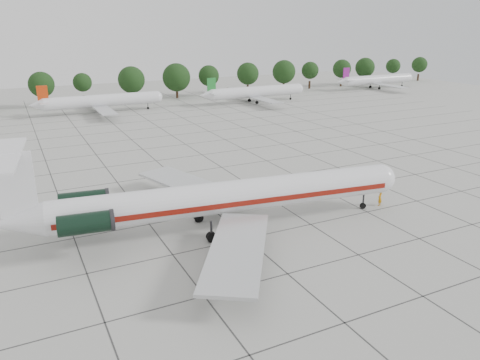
{
  "coord_description": "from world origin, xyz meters",
  "views": [
    {
      "loc": [
        -20.15,
        -46.96,
        21.24
      ],
      "look_at": [
        3.22,
        -0.02,
        3.5
      ],
      "focal_mm": 35.0,
      "sensor_mm": 36.0,
      "label": 1
    }
  ],
  "objects_px": {
    "main_airliner": "(210,199)",
    "ground_crew": "(380,198)",
    "bg_airliner_c": "(102,101)",
    "bg_airliner_d": "(256,92)",
    "bg_airliner_e": "(377,80)"
  },
  "relations": [
    {
      "from": "main_airliner",
      "to": "bg_airliner_d",
      "type": "relative_size",
      "value": 1.55
    },
    {
      "from": "bg_airliner_c",
      "to": "bg_airliner_e",
      "type": "relative_size",
      "value": 1.0
    },
    {
      "from": "main_airliner",
      "to": "bg_airliner_e",
      "type": "bearing_deg",
      "value": 47.46
    },
    {
      "from": "bg_airliner_c",
      "to": "bg_airliner_d",
      "type": "relative_size",
      "value": 1.0
    },
    {
      "from": "ground_crew",
      "to": "bg_airliner_d",
      "type": "height_order",
      "value": "bg_airliner_d"
    },
    {
      "from": "main_airliner",
      "to": "bg_airliner_d",
      "type": "height_order",
      "value": "main_airliner"
    },
    {
      "from": "ground_crew",
      "to": "bg_airliner_c",
      "type": "bearing_deg",
      "value": -102.37
    },
    {
      "from": "bg_airliner_c",
      "to": "bg_airliner_d",
      "type": "xyz_separation_m",
      "value": [
        41.12,
        -3.19,
        0.0
      ]
    },
    {
      "from": "main_airliner",
      "to": "bg_airliner_e",
      "type": "distance_m",
      "value": 123.39
    },
    {
      "from": "main_airliner",
      "to": "bg_airliner_d",
      "type": "bearing_deg",
      "value": 65.85
    },
    {
      "from": "main_airliner",
      "to": "ground_crew",
      "type": "relative_size",
      "value": 23.17
    },
    {
      "from": "bg_airliner_e",
      "to": "bg_airliner_d",
      "type": "bearing_deg",
      "value": -171.66
    },
    {
      "from": "ground_crew",
      "to": "bg_airliner_d",
      "type": "distance_m",
      "value": 78.06
    },
    {
      "from": "main_airliner",
      "to": "bg_airliner_e",
      "type": "height_order",
      "value": "main_airliner"
    },
    {
      "from": "main_airliner",
      "to": "bg_airliner_e",
      "type": "xyz_separation_m",
      "value": [
        94.46,
        79.38,
        -0.73
      ]
    }
  ]
}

